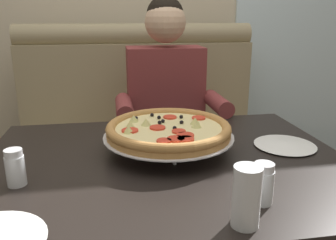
{
  "coord_description": "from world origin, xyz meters",
  "views": [
    {
      "loc": [
        -0.17,
        -1.04,
        1.18
      ],
      "look_at": [
        0.02,
        0.07,
        0.84
      ],
      "focal_mm": 36.83,
      "sensor_mm": 36.0,
      "label": 1
    }
  ],
  "objects": [
    {
      "name": "diner_main",
      "position": [
        0.11,
        0.67,
        0.71
      ],
      "size": [
        0.54,
        0.64,
        1.27
      ],
      "color": "#2D3342",
      "rests_on": "ground_plane"
    },
    {
      "name": "drinking_glass",
      "position": [
        0.12,
        -0.39,
        0.79
      ],
      "size": [
        0.06,
        0.06,
        0.14
      ],
      "color": "silver",
      "rests_on": "dining_table"
    },
    {
      "name": "plate_near_left",
      "position": [
        0.44,
        0.05,
        0.73
      ],
      "size": [
        0.22,
        0.22,
        0.02
      ],
      "color": "white",
      "rests_on": "dining_table"
    },
    {
      "name": "pizza",
      "position": [
        0.02,
        0.08,
        0.8
      ],
      "size": [
        0.45,
        0.45,
        0.11
      ],
      "color": "silver",
      "rests_on": "dining_table"
    },
    {
      "name": "booth_bench",
      "position": [
        0.0,
        0.93,
        0.4
      ],
      "size": [
        1.47,
        0.78,
        1.13
      ],
      "color": "#998966",
      "rests_on": "ground_plane"
    },
    {
      "name": "shaker_parmesan",
      "position": [
        -0.44,
        -0.1,
        0.77
      ],
      "size": [
        0.05,
        0.05,
        0.11
      ],
      "color": "white",
      "rests_on": "dining_table"
    },
    {
      "name": "shaker_pepper_flakes",
      "position": [
        0.19,
        -0.31,
        0.77
      ],
      "size": [
        0.05,
        0.05,
        0.11
      ],
      "color": "white",
      "rests_on": "dining_table"
    },
    {
      "name": "dining_table",
      "position": [
        0.0,
        0.0,
        0.64
      ],
      "size": [
        1.21,
        0.93,
        0.72
      ],
      "color": "black",
      "rests_on": "ground_plane"
    }
  ]
}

